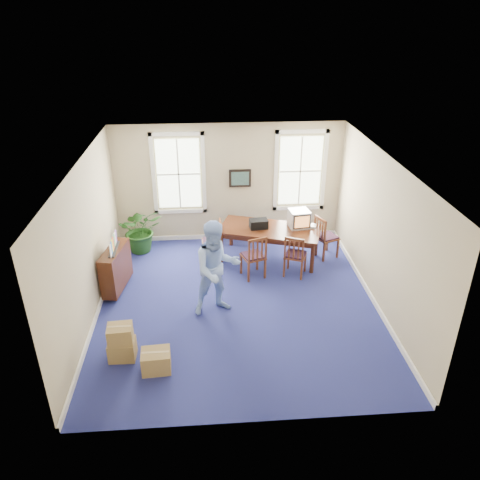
{
  "coord_description": "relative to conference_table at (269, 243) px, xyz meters",
  "views": [
    {
      "loc": [
        -0.59,
        -8.46,
        5.86
      ],
      "look_at": [
        0.1,
        0.6,
        1.25
      ],
      "focal_mm": 35.0,
      "sensor_mm": 36.0,
      "label": 1
    }
  ],
  "objects": [
    {
      "name": "baseboard_right",
      "position": [
        2.01,
        -1.98,
        -0.36
      ],
      "size": [
        0.04,
        6.5,
        0.12
      ],
      "primitive_type": "cube",
      "color": "white",
      "rests_on": "ground"
    },
    {
      "name": "potted_plant",
      "position": [
        -3.29,
        0.68,
        0.19
      ],
      "size": [
        1.27,
        1.16,
        1.22
      ],
      "primitive_type": "imported",
      "rotation": [
        0.0,
        0.0,
        0.21
      ],
      "color": "#1C4515",
      "rests_on": "ground"
    },
    {
      "name": "game_console",
      "position": [
        1.07,
        0.0,
        0.45
      ],
      "size": [
        0.24,
        0.26,
        0.06
      ],
      "primitive_type": "cube",
      "rotation": [
        0.0,
        0.0,
        -0.3
      ],
      "color": "white",
      "rests_on": "conference_table"
    },
    {
      "name": "crt_tv",
      "position": [
        0.73,
        0.06,
        0.64
      ],
      "size": [
        0.55,
        0.59,
        0.44
      ],
      "primitive_type": null,
      "rotation": [
        0.0,
        0.0,
        0.14
      ],
      "color": "#B7B7BC",
      "rests_on": "conference_table"
    },
    {
      "name": "equipment_bag",
      "position": [
        -0.28,
        0.06,
        0.53
      ],
      "size": [
        0.47,
        0.33,
        0.22
      ],
      "primitive_type": "cube",
      "rotation": [
        0.0,
        0.0,
        0.09
      ],
      "color": "black",
      "rests_on": "conference_table"
    },
    {
      "name": "cardboard_boxes",
      "position": [
        -3.01,
        -3.46,
        -0.05
      ],
      "size": [
        1.3,
        1.3,
        0.74
      ],
      "primitive_type": null,
      "rotation": [
        0.0,
        0.0,
        -0.01
      ],
      "color": "#A6854C",
      "rests_on": "ground"
    },
    {
      "name": "window_right",
      "position": [
        0.94,
        1.25,
        1.48
      ],
      "size": [
        1.4,
        0.12,
        2.2
      ],
      "primitive_type": null,
      "color": "white",
      "rests_on": "ground"
    },
    {
      "name": "credenza",
      "position": [
        -3.64,
        -1.18,
        0.05
      ],
      "size": [
        0.54,
        1.24,
        0.94
      ],
      "primitive_type": "cube",
      "rotation": [
        0.0,
        0.0,
        -0.17
      ],
      "color": "#462010",
      "rests_on": "ground"
    },
    {
      "name": "wall_left",
      "position": [
        -3.96,
        -1.98,
        1.18
      ],
      "size": [
        0.0,
        6.5,
        6.5
      ],
      "primitive_type": "plane",
      "rotation": [
        1.57,
        0.0,
        1.57
      ],
      "color": "tan",
      "rests_on": "ground"
    },
    {
      "name": "baseboard_left",
      "position": [
        -3.93,
        -1.98,
        -0.36
      ],
      "size": [
        0.04,
        6.5,
        0.12
      ],
      "primitive_type": "cube",
      "color": "white",
      "rests_on": "ground"
    },
    {
      "name": "wall_front",
      "position": [
        -0.96,
        -5.23,
        1.18
      ],
      "size": [
        6.5,
        0.0,
        6.5
      ],
      "primitive_type": "plane",
      "rotation": [
        -1.57,
        0.0,
        0.0
      ],
      "color": "tan",
      "rests_on": "ground"
    },
    {
      "name": "wall_picture",
      "position": [
        -0.66,
        1.22,
        1.33
      ],
      "size": [
        0.58,
        0.06,
        0.48
      ],
      "primitive_type": null,
      "color": "black",
      "rests_on": "ground"
    },
    {
      "name": "wall_back",
      "position": [
        -0.96,
        1.27,
        1.18
      ],
      "size": [
        6.5,
        0.0,
        6.5
      ],
      "primitive_type": "plane",
      "rotation": [
        1.57,
        0.0,
        0.0
      ],
      "color": "tan",
      "rests_on": "ground"
    },
    {
      "name": "chair_near_left",
      "position": [
        -0.51,
        -0.84,
        0.13
      ],
      "size": [
        0.63,
        0.63,
        1.11
      ],
      "primitive_type": null,
      "rotation": [
        0.0,
        0.0,
        3.48
      ],
      "color": "brown",
      "rests_on": "ground"
    },
    {
      "name": "chair_end_left",
      "position": [
        -1.46,
        0.0,
        0.11
      ],
      "size": [
        0.5,
        0.5,
        1.07
      ],
      "primitive_type": null,
      "rotation": [
        0.0,
        0.0,
        -1.54
      ],
      "color": "brown",
      "rests_on": "ground"
    },
    {
      "name": "conference_table",
      "position": [
        0.0,
        0.0,
        0.0
      ],
      "size": [
        2.7,
        1.85,
        0.84
      ],
      "primitive_type": null,
      "rotation": [
        0.0,
        0.0,
        -0.32
      ],
      "color": "#462010",
      "rests_on": "ground"
    },
    {
      "name": "chair_near_right",
      "position": [
        0.51,
        -0.84,
        0.12
      ],
      "size": [
        0.64,
        0.64,
        1.08
      ],
      "primitive_type": null,
      "rotation": [
        0.0,
        0.0,
        2.74
      ],
      "color": "brown",
      "rests_on": "ground"
    },
    {
      "name": "man",
      "position": [
        -1.4,
        -2.19,
        0.61
      ],
      "size": [
        1.18,
        1.03,
        2.06
      ],
      "primitive_type": "imported",
      "rotation": [
        0.0,
        0.0,
        0.28
      ],
      "color": "#97B9F8",
      "rests_on": "ground"
    },
    {
      "name": "wall_right",
      "position": [
        2.04,
        -1.98,
        1.18
      ],
      "size": [
        0.0,
        6.5,
        6.5
      ],
      "primitive_type": "plane",
      "rotation": [
        1.57,
        0.0,
        -1.57
      ],
      "color": "tan",
      "rests_on": "ground"
    },
    {
      "name": "chair_end_right",
      "position": [
        1.46,
        0.0,
        0.14
      ],
      "size": [
        0.66,
        0.66,
        1.12
      ],
      "primitive_type": null,
      "rotation": [
        0.0,
        0.0,
        1.97
      ],
      "color": "brown",
      "rests_on": "ground"
    },
    {
      "name": "baseboard_back",
      "position": [
        -0.96,
        1.24,
        -0.36
      ],
      "size": [
        6.0,
        0.04,
        0.12
      ],
      "primitive_type": "cube",
      "color": "white",
      "rests_on": "ground"
    },
    {
      "name": "window_left",
      "position": [
        -2.26,
        1.25,
        1.48
      ],
      "size": [
        1.4,
        0.12,
        2.2
      ],
      "primitive_type": null,
      "color": "white",
      "rests_on": "ground"
    },
    {
      "name": "ceiling",
      "position": [
        -0.96,
        -1.98,
        2.78
      ],
      "size": [
        6.5,
        6.5,
        0.0
      ],
      "primitive_type": "plane",
      "rotation": [
        3.14,
        0.0,
        0.0
      ],
      "color": "white",
      "rests_on": "ground"
    },
    {
      "name": "brochure_rack",
      "position": [
        -3.62,
        -1.18,
        0.68
      ],
      "size": [
        0.26,
        0.73,
        0.32
      ],
      "primitive_type": null,
      "rotation": [
        0.0,
        0.0,
        0.19
      ],
      "color": "#99999E",
      "rests_on": "credenza"
    },
    {
      "name": "floor",
      "position": [
        -0.96,
        -1.98,
        -0.42
      ],
      "size": [
        6.5,
        6.5,
        0.0
      ],
      "primitive_type": "plane",
      "color": "navy",
      "rests_on": "ground"
    }
  ]
}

